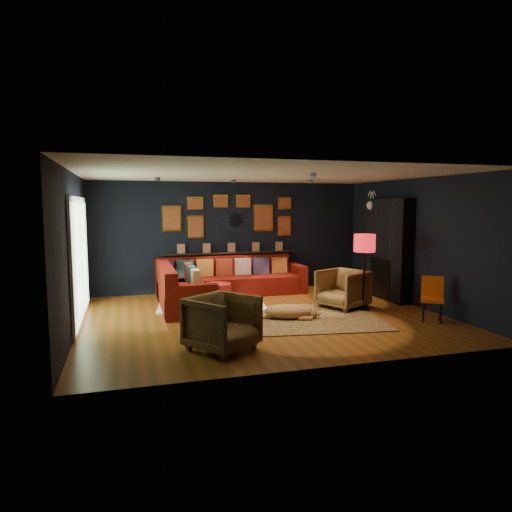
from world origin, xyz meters
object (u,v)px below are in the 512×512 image
object	(u,v)px
coffee_table	(233,300)
armchair_right	(343,287)
gold_stool	(213,325)
dog	(288,309)
pouf	(218,292)
sectional	(213,285)
floor_lamp	(364,247)
orange_chair	(432,295)
armchair_left	(222,320)

from	to	relation	value
coffee_table	armchair_right	bearing A→B (deg)	6.43
gold_stool	dog	xyz separation A→B (m)	(1.53, 0.81, -0.01)
coffee_table	pouf	world-z (taller)	coffee_table
sectional	pouf	world-z (taller)	sectional
gold_stool	dog	size ratio (longest dim) A/B	0.37
coffee_table	floor_lamp	size ratio (longest dim) A/B	0.60
pouf	sectional	bearing A→B (deg)	98.13
coffee_table	orange_chair	xyz separation A→B (m)	(3.39, -1.10, 0.13)
sectional	armchair_left	world-z (taller)	armchair_left
pouf	dog	size ratio (longest dim) A/B	0.49
sectional	dog	xyz separation A→B (m)	(0.96, -2.12, -0.12)
floor_lamp	gold_stool	bearing A→B (deg)	-161.48
floor_lamp	armchair_left	bearing A→B (deg)	-152.59
pouf	armchair_right	xyz separation A→B (m)	(2.29, -1.24, 0.21)
armchair_left	armchair_right	world-z (taller)	armchair_left
orange_chair	coffee_table	bearing A→B (deg)	-162.83
sectional	pouf	xyz separation A→B (m)	(0.04, -0.31, -0.11)
armchair_right	gold_stool	world-z (taller)	armchair_right
gold_stool	dog	world-z (taller)	gold_stool
coffee_table	armchair_left	xyz separation A→B (m)	(-0.55, -1.68, 0.09)
sectional	gold_stool	world-z (taller)	sectional
coffee_table	pouf	xyz separation A→B (m)	(0.03, 1.51, -0.13)
dog	coffee_table	bearing A→B (deg)	179.19
coffee_table	gold_stool	distance (m)	1.26
pouf	armchair_right	world-z (taller)	armchair_right
armchair_left	pouf	bearing A→B (deg)	43.32
coffee_table	orange_chair	size ratio (longest dim) A/B	1.13
dog	gold_stool	bearing A→B (deg)	-135.09
pouf	coffee_table	bearing A→B (deg)	-91.13
coffee_table	sectional	bearing A→B (deg)	90.45
armchair_left	orange_chair	distance (m)	3.98
dog	sectional	bearing A→B (deg)	131.60
orange_chair	pouf	bearing A→B (deg)	177.36
armchair_left	orange_chair	size ratio (longest dim) A/B	1.08
sectional	gold_stool	xyz separation A→B (m)	(-0.57, -2.93, -0.11)
gold_stool	dog	bearing A→B (deg)	27.73
floor_lamp	sectional	bearing A→B (deg)	144.71
dog	armchair_right	bearing A→B (deg)	39.76
floor_lamp	dog	bearing A→B (deg)	-170.94
armchair_right	dog	size ratio (longest dim) A/B	0.73
coffee_table	gold_stool	world-z (taller)	gold_stool
floor_lamp	dog	distance (m)	1.99
gold_stool	coffee_table	bearing A→B (deg)	62.42
armchair_left	orange_chair	bearing A→B (deg)	-28.07
pouf	armchair_left	world-z (taller)	armchair_left
sectional	floor_lamp	size ratio (longest dim) A/B	2.27
armchair_right	floor_lamp	distance (m)	0.93
coffee_table	armchair_left	size ratio (longest dim) A/B	1.05
orange_chair	floor_lamp	size ratio (longest dim) A/B	0.53
armchair_right	floor_lamp	bearing A→B (deg)	18.40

